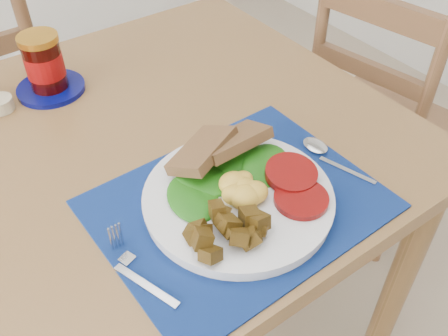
# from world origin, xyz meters

# --- Properties ---
(table) EXTENTS (1.40, 0.90, 0.75)m
(table) POSITION_xyz_m (0.00, 0.20, 0.67)
(table) COLOR brown
(table) RESTS_ON ground
(chair_end) EXTENTS (0.44, 0.45, 1.05)m
(chair_end) POSITION_xyz_m (0.97, 0.21, 0.54)
(chair_end) COLOR brown
(chair_end) RESTS_ON ground
(placemat) EXTENTS (0.46, 0.37, 0.00)m
(placemat) POSITION_xyz_m (0.25, -0.06, 0.75)
(placemat) COLOR #040731
(placemat) RESTS_ON table
(breakfast_plate) EXTENTS (0.31, 0.31, 0.08)m
(breakfast_plate) POSITION_xyz_m (0.24, -0.06, 0.78)
(breakfast_plate) COLOR silver
(breakfast_plate) RESTS_ON placemat
(fork) EXTENTS (0.05, 0.17, 0.00)m
(fork) POSITION_xyz_m (0.04, -0.07, 0.76)
(fork) COLOR #B2B5BA
(fork) RESTS_ON placemat
(spoon) EXTENTS (0.04, 0.16, 0.00)m
(spoon) POSITION_xyz_m (0.45, -0.05, 0.76)
(spoon) COLOR #B2B5BA
(spoon) RESTS_ON placemat
(ramekin) EXTENTS (0.05, 0.05, 0.03)m
(ramekin) POSITION_xyz_m (0.01, 0.45, 0.76)
(ramekin) COLOR #BEAE8B
(ramekin) RESTS_ON table
(jam_on_saucer) EXTENTS (0.15, 0.15, 0.13)m
(jam_on_saucer) POSITION_xyz_m (0.12, 0.46, 0.81)
(jam_on_saucer) COLOR #050954
(jam_on_saucer) RESTS_ON table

